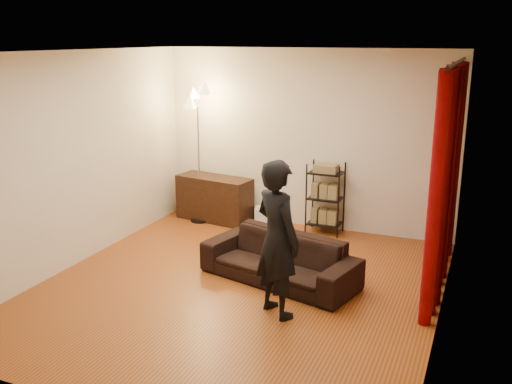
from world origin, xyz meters
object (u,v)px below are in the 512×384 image
at_px(person, 277,239).
at_px(wire_shelf, 325,198).
at_px(media_cabinet, 215,199).
at_px(sofa, 279,259).
at_px(storage_boxes, 265,216).
at_px(floor_lamp, 199,156).

height_order(person, wire_shelf, person).
bearing_deg(media_cabinet, wire_shelf, 11.05).
xyz_separation_m(sofa, media_cabinet, (-1.78, 1.82, 0.08)).
height_order(storage_boxes, wire_shelf, wire_shelf).
bearing_deg(wire_shelf, media_cabinet, -167.88).
height_order(person, storage_boxes, person).
bearing_deg(floor_lamp, media_cabinet, 36.52).
bearing_deg(media_cabinet, storage_boxes, 16.40).
bearing_deg(person, wire_shelf, -52.26).
distance_m(sofa, storage_boxes, 2.16).
height_order(sofa, person, person).
bearing_deg(sofa, wire_shelf, 103.95).
bearing_deg(person, storage_boxes, -33.48).
relative_size(media_cabinet, storage_boxes, 3.67).
distance_m(storage_boxes, wire_shelf, 1.05).
relative_size(person, wire_shelf, 1.57).
relative_size(person, floor_lamp, 0.79).
distance_m(person, media_cabinet, 3.36).
relative_size(sofa, floor_lamp, 0.90).
xyz_separation_m(sofa, wire_shelf, (0.02, 1.90, 0.26)).
xyz_separation_m(person, media_cabinet, (-2.05, 2.62, -0.48)).
bearing_deg(storage_boxes, sofa, -63.74).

